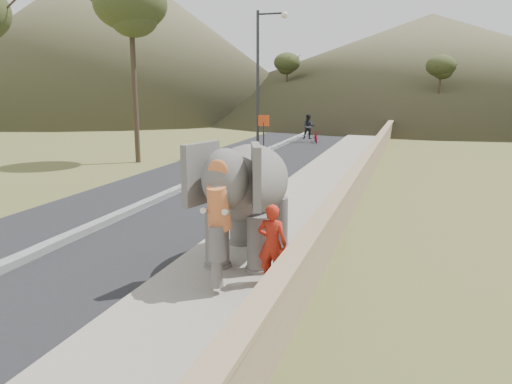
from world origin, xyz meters
TOP-DOWN VIEW (x-y plane):
  - ground at (0.00, 0.00)m, footprint 160.00×160.00m
  - road at (-5.00, 10.00)m, footprint 7.00×120.00m
  - median at (-5.00, 10.00)m, footprint 0.35×120.00m
  - walkway at (0.00, 10.00)m, footprint 3.00×120.00m
  - parapet at (1.65, 10.00)m, footprint 0.30×120.00m
  - lamppost at (-4.69, 18.24)m, footprint 1.76×0.36m
  - signboard at (-4.50, 17.75)m, footprint 0.60×0.08m
  - hill_left at (-38.00, 55.00)m, footprint 60.00×60.00m
  - hill_far at (5.00, 70.00)m, footprint 80.00×80.00m
  - elephant_and_man at (0.02, 1.54)m, footprint 2.27×3.85m
  - motorcyclist at (-3.42, 26.13)m, footprint 1.55×1.78m
  - trees at (5.36, 26.72)m, footprint 47.36×45.91m

SIDE VIEW (x-z plane):
  - ground at x=0.00m, z-range 0.00..0.00m
  - road at x=-5.00m, z-range 0.00..0.03m
  - walkway at x=0.00m, z-range 0.00..0.15m
  - median at x=-5.00m, z-range 0.00..0.22m
  - parapet at x=1.65m, z-range 0.00..1.10m
  - motorcyclist at x=-3.42m, z-range -0.19..1.85m
  - elephant_and_man at x=0.02m, z-range 0.14..2.88m
  - signboard at x=-4.50m, z-range 0.44..2.84m
  - trees at x=5.36m, z-range -0.87..8.76m
  - lamppost at x=-4.69m, z-range 0.87..8.87m
  - hill_far at x=5.00m, z-range 0.00..14.00m
  - hill_left at x=-38.00m, z-range 0.00..22.00m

